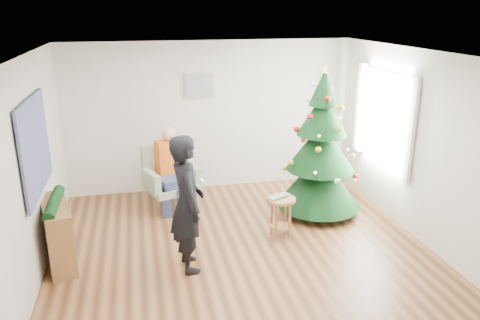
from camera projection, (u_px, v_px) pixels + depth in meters
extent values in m
plane|color=brown|center=(242.00, 252.00, 6.26)|extent=(5.00, 5.00, 0.00)
plane|color=white|center=(243.00, 54.00, 5.45)|extent=(5.00, 5.00, 0.00)
plane|color=silver|center=(211.00, 116.00, 8.17)|extent=(5.00, 0.00, 5.00)
plane|color=silver|center=(316.00, 261.00, 3.54)|extent=(5.00, 0.00, 5.00)
plane|color=silver|center=(30.00, 175.00, 5.34)|extent=(0.00, 5.00, 5.00)
plane|color=silver|center=(421.00, 148.00, 6.37)|extent=(0.00, 5.00, 5.00)
cube|color=white|center=(384.00, 117.00, 7.23)|extent=(0.04, 1.30, 1.40)
cube|color=white|center=(409.00, 129.00, 6.52)|extent=(0.05, 0.25, 1.50)
cube|color=white|center=(360.00, 108.00, 7.92)|extent=(0.05, 0.25, 1.50)
cylinder|color=#3F2816|center=(318.00, 203.00, 7.45)|extent=(0.10, 0.10, 0.30)
cone|color=black|center=(319.00, 180.00, 7.32)|extent=(1.30, 1.30, 0.85)
cone|color=black|center=(321.00, 146.00, 7.15)|extent=(1.04, 1.04, 0.75)
cone|color=black|center=(323.00, 114.00, 7.00)|extent=(0.76, 0.76, 0.65)
cone|color=black|center=(324.00, 87.00, 6.87)|extent=(0.44, 0.44, 0.55)
cone|color=gold|center=(325.00, 68.00, 6.78)|extent=(0.14, 0.14, 0.14)
cylinder|color=brown|center=(281.00, 200.00, 6.47)|extent=(0.40, 0.40, 0.04)
cylinder|color=brown|center=(280.00, 226.00, 6.60)|extent=(0.30, 0.30, 0.02)
imported|color=silver|center=(281.00, 197.00, 6.46)|extent=(0.39, 0.33, 0.03)
cube|color=#8DA283|center=(172.00, 187.00, 7.51)|extent=(0.91, 0.88, 0.12)
cube|color=#8DA283|center=(163.00, 161.00, 7.65)|extent=(0.73, 0.36, 0.60)
cube|color=#8DA283|center=(151.00, 181.00, 7.29)|extent=(0.29, 0.58, 0.30)
cube|color=#8DA283|center=(191.00, 173.00, 7.63)|extent=(0.29, 0.58, 0.30)
cube|color=navy|center=(172.00, 181.00, 7.39)|extent=(0.54, 0.55, 0.14)
cube|color=#D05813|center=(170.00, 157.00, 7.50)|extent=(0.49, 0.36, 0.55)
sphere|color=tan|center=(169.00, 134.00, 7.36)|extent=(0.23, 0.23, 0.23)
imported|color=black|center=(187.00, 204.00, 5.65)|extent=(0.48, 0.67, 1.72)
cube|color=white|center=(202.00, 181.00, 5.57)|extent=(0.05, 0.13, 0.04)
cube|color=brown|center=(58.00, 233.00, 5.91)|extent=(0.52, 1.04, 0.80)
cylinder|color=black|center=(54.00, 203.00, 5.78)|extent=(0.14, 0.90, 0.14)
cube|color=black|center=(35.00, 146.00, 5.55)|extent=(0.03, 1.50, 1.15)
cube|color=tan|center=(199.00, 86.00, 7.93)|extent=(0.52, 0.03, 0.42)
cube|color=gray|center=(199.00, 86.00, 7.91)|extent=(0.44, 0.02, 0.34)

